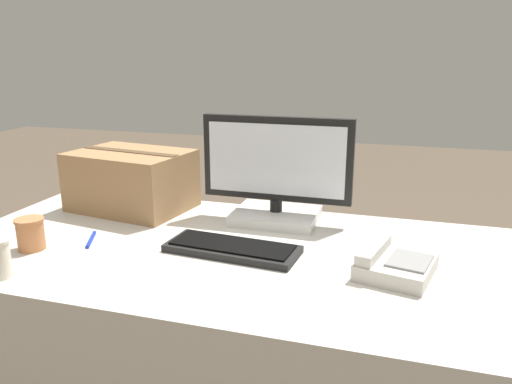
{
  "coord_description": "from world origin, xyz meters",
  "views": [
    {
      "loc": [
        0.51,
        -1.36,
        1.32
      ],
      "look_at": [
        0.06,
        0.14,
        0.87
      ],
      "focal_mm": 35.0,
      "sensor_mm": 36.0,
      "label": 1
    }
  ],
  "objects_px": {
    "keyboard": "(232,248)",
    "pen_marker": "(91,239)",
    "monitor": "(276,179)",
    "paper_cup_left": "(31,234)",
    "cardboard_box": "(132,180)",
    "desk_phone": "(394,264)"
  },
  "relations": [
    {
      "from": "keyboard",
      "to": "pen_marker",
      "type": "xyz_separation_m",
      "value": [
        -0.47,
        -0.05,
        -0.01
      ]
    },
    {
      "from": "monitor",
      "to": "paper_cup_left",
      "type": "bearing_deg",
      "value": -143.92
    },
    {
      "from": "keyboard",
      "to": "cardboard_box",
      "type": "height_order",
      "value": "cardboard_box"
    },
    {
      "from": "monitor",
      "to": "desk_phone",
      "type": "relative_size",
      "value": 2.12
    },
    {
      "from": "keyboard",
      "to": "pen_marker",
      "type": "distance_m",
      "value": 0.47
    },
    {
      "from": "keyboard",
      "to": "desk_phone",
      "type": "bearing_deg",
      "value": 3.03
    },
    {
      "from": "monitor",
      "to": "keyboard",
      "type": "height_order",
      "value": "monitor"
    },
    {
      "from": "monitor",
      "to": "cardboard_box",
      "type": "height_order",
      "value": "monitor"
    },
    {
      "from": "monitor",
      "to": "pen_marker",
      "type": "distance_m",
      "value": 0.66
    },
    {
      "from": "keyboard",
      "to": "desk_phone",
      "type": "distance_m",
      "value": 0.48
    },
    {
      "from": "desk_phone",
      "to": "paper_cup_left",
      "type": "relative_size",
      "value": 2.53
    },
    {
      "from": "desk_phone",
      "to": "pen_marker",
      "type": "height_order",
      "value": "desk_phone"
    },
    {
      "from": "monitor",
      "to": "pen_marker",
      "type": "bearing_deg",
      "value": -144.78
    },
    {
      "from": "paper_cup_left",
      "to": "pen_marker",
      "type": "distance_m",
      "value": 0.18
    },
    {
      "from": "keyboard",
      "to": "paper_cup_left",
      "type": "bearing_deg",
      "value": -160.83
    },
    {
      "from": "cardboard_box",
      "to": "pen_marker",
      "type": "xyz_separation_m",
      "value": [
        0.05,
        -0.36,
        -0.11
      ]
    },
    {
      "from": "keyboard",
      "to": "paper_cup_left",
      "type": "xyz_separation_m",
      "value": [
        -0.6,
        -0.16,
        0.04
      ]
    },
    {
      "from": "desk_phone",
      "to": "cardboard_box",
      "type": "relative_size",
      "value": 0.54
    },
    {
      "from": "pen_marker",
      "to": "cardboard_box",
      "type": "bearing_deg",
      "value": 163.82
    },
    {
      "from": "desk_phone",
      "to": "paper_cup_left",
      "type": "height_order",
      "value": "paper_cup_left"
    },
    {
      "from": "monitor",
      "to": "desk_phone",
      "type": "xyz_separation_m",
      "value": [
        0.42,
        -0.34,
        -0.13
      ]
    },
    {
      "from": "desk_phone",
      "to": "pen_marker",
      "type": "xyz_separation_m",
      "value": [
        -0.95,
        -0.03,
        -0.02
      ]
    }
  ]
}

